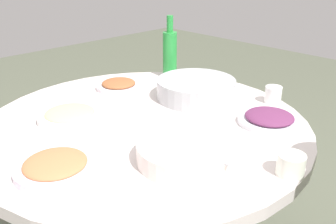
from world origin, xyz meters
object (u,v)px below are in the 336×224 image
round_dining_table (146,147)px  dish_noodles (70,115)px  soup_bowl (185,152)px  tea_cup_side (273,95)px  green_bottle (170,53)px  dish_eggplant (269,119)px  dish_tofu_braise (56,166)px  dish_stirfry (119,85)px  rice_bowl (196,88)px  tea_cup_near (1,149)px  tea_cup_far (291,165)px

round_dining_table → dish_noodles: (0.19, 0.18, 0.12)m
soup_bowl → tea_cup_side: size_ratio=4.55×
green_bottle → tea_cup_side: green_bottle is taller
tea_cup_side → green_bottle: bearing=6.8°
dish_eggplant → dish_tofu_braise: bearing=71.0°
dish_stirfry → round_dining_table: bearing=157.7°
dish_tofu_braise → round_dining_table: bearing=-78.1°
round_dining_table → dish_eggplant: (-0.31, -0.29, 0.12)m
rice_bowl → dish_stirfry: 0.35m
soup_bowl → tea_cup_near: bearing=43.1°
soup_bowl → dish_tofu_braise: (0.20, 0.29, -0.01)m
dish_tofu_braise → dish_stirfry: 0.66m
rice_bowl → green_bottle: bearing=-23.7°
round_dining_table → rice_bowl: 0.32m
rice_bowl → tea_cup_side: bearing=-143.7°
dish_noodles → green_bottle: green_bottle is taller
dish_eggplant → tea_cup_side: bearing=-62.3°
round_dining_table → dish_noodles: 0.29m
rice_bowl → soup_bowl: 0.49m
dish_noodles → tea_cup_far: size_ratio=3.04×
tea_cup_side → rice_bowl: bearing=36.3°
green_bottle → soup_bowl: bearing=138.6°
green_bottle → tea_cup_near: green_bottle is taller
round_dining_table → tea_cup_side: bearing=-115.5°
dish_stirfry → tea_cup_side: (-0.55, -0.33, 0.02)m
dish_eggplant → tea_cup_side: size_ratio=3.22×
soup_bowl → dish_tofu_braise: 0.35m
round_dining_table → rice_bowl: rice_bowl is taller
dish_stirfry → tea_cup_side: bearing=-148.9°
dish_stirfry → rice_bowl: bearing=-153.5°
dish_eggplant → tea_cup_side: 0.20m
tea_cup_far → tea_cup_side: tea_cup_side is taller
dish_stirfry → tea_cup_near: size_ratio=2.66×
tea_cup_near → tea_cup_side: 0.98m
rice_bowl → tea_cup_side: rice_bowl is taller
soup_bowl → tea_cup_far: bearing=-148.4°
soup_bowl → tea_cup_far: size_ratio=4.08×
soup_bowl → green_bottle: green_bottle is taller
green_bottle → rice_bowl: bearing=156.3°
dish_tofu_braise → tea_cup_far: tea_cup_far is taller
dish_eggplant → tea_cup_near: (0.42, 0.75, 0.01)m
dish_noodles → green_bottle: (0.10, -0.59, 0.10)m
dish_stirfry → green_bottle: green_bottle is taller
tea_cup_far → tea_cup_near: bearing=39.1°
round_dining_table → dish_eggplant: bearing=-137.3°
round_dining_table → dish_stirfry: bearing=-22.3°
dish_tofu_braise → tea_cup_side: size_ratio=3.32×
rice_bowl → tea_cup_near: (0.08, 0.75, -0.02)m
dish_stirfry → dish_tofu_braise: bearing=128.2°
dish_noodles → dish_eggplant: bearing=-136.9°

